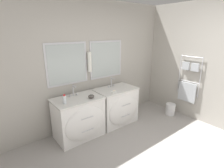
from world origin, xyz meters
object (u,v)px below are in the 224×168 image
object	(u,v)px
toiletry_bottle	(65,99)
waste_bin	(170,109)
vanity_left	(79,118)
vanity_right	(117,106)
amenity_bowl	(91,96)

from	to	relation	value
toiletry_bottle	waste_bin	distance (m)	2.63
vanity_left	toiletry_bottle	bearing A→B (deg)	-168.33
vanity_right	waste_bin	bearing A→B (deg)	-22.07
vanity_right	amenity_bowl	world-z (taller)	amenity_bowl
vanity_left	vanity_right	xyz separation A→B (m)	(0.92, 0.00, 0.00)
vanity_left	waste_bin	bearing A→B (deg)	-13.32
vanity_left	toiletry_bottle	world-z (taller)	toiletry_bottle
toiletry_bottle	waste_bin	world-z (taller)	toiletry_bottle
vanity_right	amenity_bowl	bearing A→B (deg)	-170.63
vanity_right	toiletry_bottle	size ratio (longest dim) A/B	5.32
amenity_bowl	waste_bin	xyz separation A→B (m)	(1.99, -0.41, -0.68)
vanity_left	vanity_right	size ratio (longest dim) A/B	1.00
vanity_left	toiletry_bottle	size ratio (longest dim) A/B	5.32
toiletry_bottle	amenity_bowl	size ratio (longest dim) A/B	1.49
waste_bin	toiletry_bottle	bearing A→B (deg)	169.45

